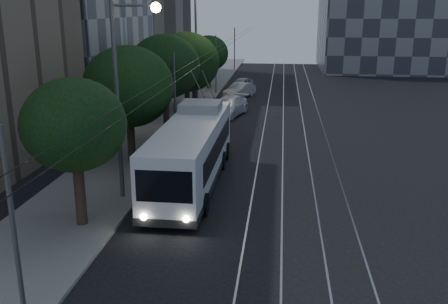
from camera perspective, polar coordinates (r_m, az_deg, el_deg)
ground at (r=22.99m, az=2.34°, el=-6.20°), size 120.00×120.00×0.00m
sidewalk at (r=43.06m, az=-5.60°, el=4.53°), size 5.00×90.00×0.15m
tram_rails at (r=42.13m, az=7.85°, el=4.10°), size 4.52×90.00×0.02m
overhead_wires at (r=42.04m, az=-2.32°, el=9.00°), size 2.23×90.00×6.00m
trolleybus at (r=25.41m, az=-3.65°, el=0.10°), size 2.77×12.55×5.63m
pickup_silver at (r=32.08m, az=-4.03°, el=1.88°), size 4.63×6.56×1.66m
car_white_a at (r=37.10m, az=-2.25°, el=3.61°), size 2.64×4.14×1.31m
car_white_b at (r=41.80m, az=0.51°, el=5.23°), size 3.44×5.74×1.56m
car_white_c at (r=50.30m, az=1.76°, el=7.04°), size 3.16×4.59×1.43m
car_white_d at (r=54.95m, az=2.01°, el=7.78°), size 2.73×4.24×1.34m
tree_0 at (r=20.38m, az=-16.76°, el=2.93°), size 4.11×4.11×6.20m
tree_1 at (r=28.59m, az=-10.87°, el=7.32°), size 5.08×5.08×6.77m
tree_2 at (r=34.92m, az=-6.78°, el=9.64°), size 4.90×4.90×7.04m
tree_3 at (r=42.61m, az=-4.31°, el=10.20°), size 5.55×5.55×6.81m
tree_4 at (r=46.15m, az=-3.45°, el=10.33°), size 4.25×4.25×5.96m
tree_5 at (r=55.28m, az=-1.75°, el=11.19°), size 4.27×4.27×5.83m
streetlamp_near at (r=22.73m, az=-11.27°, el=7.90°), size 2.25×0.44×9.21m
streetlamp_far at (r=43.02m, az=-2.65°, el=13.60°), size 2.72×0.44×11.41m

